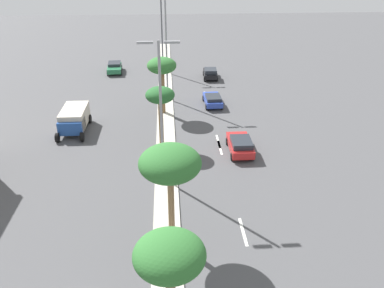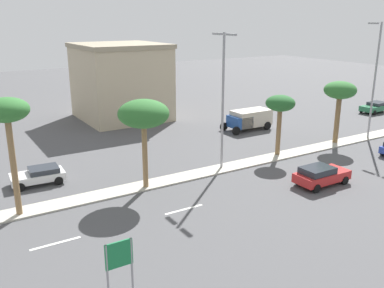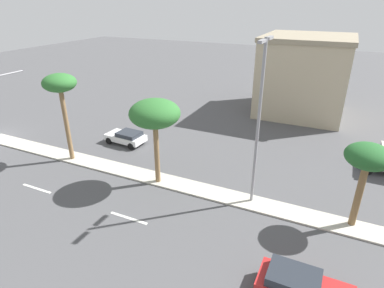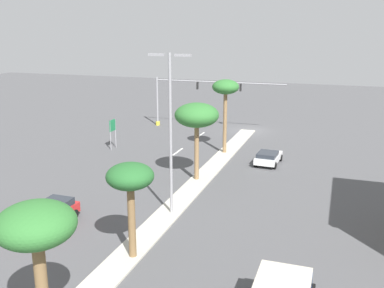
# 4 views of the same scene
# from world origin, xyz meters

# --- Properties ---
(ground_plane) EXTENTS (160.00, 160.00, 0.00)m
(ground_plane) POSITION_xyz_m (0.00, 28.76, 0.00)
(ground_plane) COLOR #4C4C4F
(median_curb) EXTENTS (1.80, 73.95, 0.12)m
(median_curb) POSITION_xyz_m (0.00, 36.98, 0.06)
(median_curb) COLOR #B7B2A3
(median_curb) RESTS_ON ground
(lane_stripe_outboard) EXTENTS (0.20, 2.80, 0.01)m
(lane_stripe_outboard) POSITION_xyz_m (4.95, 11.87, 0.01)
(lane_stripe_outboard) COLOR silver
(lane_stripe_outboard) RESTS_ON ground
(lane_stripe_inboard) EXTENTS (0.20, 2.80, 0.01)m
(lane_stripe_inboard) POSITION_xyz_m (4.95, 20.15, 0.01)
(lane_stripe_inboard) COLOR silver
(lane_stripe_inboard) RESTS_ON ground
(lane_stripe_rear) EXTENTS (0.20, 2.80, 0.01)m
(lane_stripe_rear) POSITION_xyz_m (4.95, 32.08, 0.01)
(lane_stripe_rear) COLOR silver
(lane_stripe_rear) RESTS_ON ground
(lane_stripe_right) EXTENTS (0.20, 2.80, 0.01)m
(lane_stripe_right) POSITION_xyz_m (4.95, 33.33, 0.01)
(lane_stripe_right) COLOR silver
(lane_stripe_right) RESTS_ON ground
(directional_road_sign) EXTENTS (0.10, 1.22, 3.15)m
(directional_road_sign) POSITION_xyz_m (11.84, 12.94, 2.21)
(directional_road_sign) COLOR gray
(directional_road_sign) RESTS_ON ground
(commercial_building) EXTENTS (10.58, 9.93, 9.11)m
(commercial_building) POSITION_xyz_m (-21.77, 26.96, 4.57)
(commercial_building) COLOR tan
(commercial_building) RESTS_ON ground
(palm_tree_right) EXTENTS (2.67, 2.67, 7.44)m
(palm_tree_right) POSITION_xyz_m (0.21, 10.84, 6.55)
(palm_tree_right) COLOR olive
(palm_tree_right) RESTS_ON median_curb
(palm_tree_mid) EXTENTS (3.63, 3.63, 6.48)m
(palm_tree_mid) POSITION_xyz_m (0.33, 19.62, 5.52)
(palm_tree_mid) COLOR olive
(palm_tree_mid) RESTS_ON median_curb
(palm_tree_near) EXTENTS (2.60, 2.60, 5.42)m
(palm_tree_near) POSITION_xyz_m (-0.38, 33.17, 4.64)
(palm_tree_near) COLOR brown
(palm_tree_near) RESTS_ON median_curb
(palm_tree_far) EXTENTS (3.09, 3.09, 6.08)m
(palm_tree_far) POSITION_xyz_m (-0.24, 40.72, 5.16)
(palm_tree_far) COLOR brown
(palm_tree_far) RESTS_ON median_curb
(street_lamp_mid) EXTENTS (2.90, 0.24, 10.86)m
(street_lamp_mid) POSITION_xyz_m (-0.21, 26.81, 6.41)
(street_lamp_mid) COLOR gray
(street_lamp_mid) RESTS_ON median_curb
(street_lamp_rear) EXTENTS (2.90, 0.24, 11.54)m
(street_lamp_rear) POSITION_xyz_m (0.30, 45.08, 6.76)
(street_lamp_rear) COLOR gray
(street_lamp_rear) RESTS_ON median_curb
(sedan_white_trailing) EXTENTS (2.23, 3.96, 1.25)m
(sedan_white_trailing) POSITION_xyz_m (-4.65, 13.14, 0.69)
(sedan_white_trailing) COLOR silver
(sedan_white_trailing) RESTS_ON ground
(sedan_red_left) EXTENTS (2.06, 4.30, 1.46)m
(sedan_red_left) POSITION_xyz_m (6.61, 31.03, 0.78)
(sedan_red_left) COLOR red
(sedan_red_left) RESTS_ON ground
(sedan_green_right) EXTENTS (2.30, 4.29, 1.35)m
(sedan_green_right) POSITION_xyz_m (-7.27, 56.69, 0.74)
(sedan_green_right) COLOR #287047
(sedan_green_right) RESTS_ON ground
(box_truck) EXTENTS (2.56, 5.54, 2.19)m
(box_truck) POSITION_xyz_m (-9.02, 36.69, 1.23)
(box_truck) COLOR #234C99
(box_truck) RESTS_ON ground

